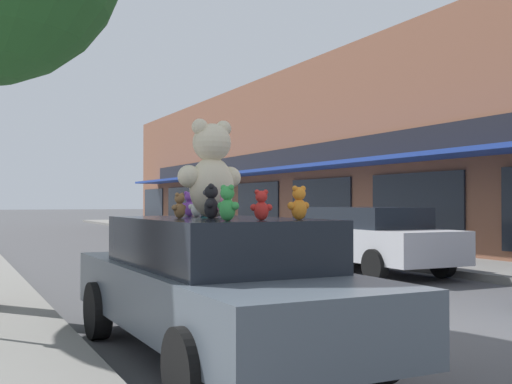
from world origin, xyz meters
The scene contains 14 objects.
ground_plane centered at (0.00, 0.00, 0.00)m, with size 260.00×260.00×0.00m, color #424244.
storefront_row centered at (12.54, 16.18, 3.42)m, with size 13.29×41.30×6.85m.
plush_art_car centered at (-2.94, -0.06, 0.76)m, with size 1.95×4.74×1.41m.
teddy_bear_giant centered at (-2.95, 0.03, 1.89)m, with size 0.76×0.49×1.00m.
teddy_bear_purple centered at (-2.91, 0.79, 1.54)m, with size 0.21×0.17×0.28m.
teddy_bear_teal centered at (-2.71, 0.85, 1.53)m, with size 0.20×0.15×0.26m.
teddy_bear_orange centered at (-2.52, -1.03, 1.56)m, with size 0.23×0.14×0.31m.
teddy_bear_white centered at (-2.92, 0.52, 1.53)m, with size 0.19×0.16×0.26m.
teddy_bear_black centered at (-3.09, -0.32, 1.57)m, with size 0.19×0.25×0.34m.
teddy_bear_red centered at (-2.87, -0.98, 1.54)m, with size 0.21×0.15×0.27m.
teddy_bear_brown centered at (-3.31, -0.05, 1.53)m, with size 0.19×0.15×0.25m.
teddy_bear_green centered at (-3.23, -1.07, 1.56)m, with size 0.18×0.23×0.31m.
teddy_bear_pink centered at (-2.99, -0.43, 1.52)m, with size 0.16×0.17×0.24m.
parked_car_far_center centered at (3.00, 5.71, 0.78)m, with size 1.91×4.76×1.45m.
Camera 1 is at (-5.35, -6.04, 1.57)m, focal length 45.00 mm.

